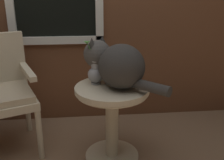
{
  "coord_description": "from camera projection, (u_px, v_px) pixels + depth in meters",
  "views": [
    {
      "loc": [
        0.09,
        -1.63,
        1.25
      ],
      "look_at": [
        0.26,
        0.1,
        0.64
      ],
      "focal_mm": 41.85,
      "sensor_mm": 36.0,
      "label": 1
    }
  ],
  "objects": [
    {
      "name": "wicker_side_table",
      "position": [
        112.0,
        110.0,
        1.92
      ],
      "size": [
        0.54,
        0.54,
        0.59
      ],
      "color": "beige",
      "rests_on": "ground_plane"
    },
    {
      "name": "cat",
      "position": [
        117.0,
        64.0,
        1.81
      ],
      "size": [
        0.55,
        0.54,
        0.34
      ],
      "color": "#33302D",
      "rests_on": "wicker_side_table"
    },
    {
      "name": "pewter_vase_with_ivy",
      "position": [
        96.0,
        72.0,
        1.89
      ],
      "size": [
        0.14,
        0.12,
        0.32
      ],
      "color": "#99999E",
      "rests_on": "wicker_side_table"
    }
  ]
}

